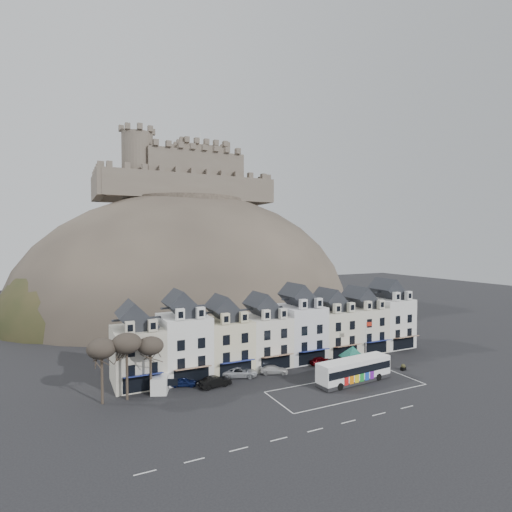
{
  "coord_description": "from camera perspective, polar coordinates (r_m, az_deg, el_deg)",
  "views": [
    {
      "loc": [
        -33.27,
        -42.13,
        20.44
      ],
      "look_at": [
        -0.98,
        24.0,
        17.59
      ],
      "focal_mm": 28.0,
      "sensor_mm": 36.0,
      "label": 1
    }
  ],
  "objects": [
    {
      "name": "tree_left_mid",
      "position": [
        54.74,
        -18.0,
        -11.84
      ],
      "size": [
        3.78,
        3.78,
        8.64
      ],
      "color": "#352C22",
      "rests_on": "ground"
    },
    {
      "name": "tree_left_far",
      "position": [
        54.51,
        -21.2,
        -12.32
      ],
      "size": [
        3.61,
        3.61,
        8.24
      ],
      "color": "#352C22",
      "rests_on": "ground"
    },
    {
      "name": "flagpole",
      "position": [
        68.61,
        15.5,
        -11.52
      ],
      "size": [
        1.06,
        0.25,
        7.42
      ],
      "rotation": [
        0.0,
        0.0,
        -0.17
      ],
      "color": "silver",
      "rests_on": "ground"
    },
    {
      "name": "white_van",
      "position": [
        58.71,
        -13.38,
        -17.07
      ],
      "size": [
        3.73,
        5.26,
        2.2
      ],
      "rotation": [
        0.0,
        0.0,
        -0.38
      ],
      "color": "white",
      "rests_on": "ground"
    },
    {
      "name": "castle",
      "position": [
        124.37,
        -10.13,
        11.33
      ],
      "size": [
        50.2,
        22.2,
        22.0
      ],
      "color": "#64574C",
      "rests_on": "ground"
    },
    {
      "name": "tree_left_near",
      "position": [
        55.39,
        -14.85,
        -12.37
      ],
      "size": [
        3.43,
        3.43,
        7.84
      ],
      "color": "#352C22",
      "rests_on": "ground"
    },
    {
      "name": "coach_bay_markings",
      "position": [
        59.53,
        12.92,
        -17.92
      ],
      "size": [
        22.0,
        7.5,
        0.01
      ],
      "primitive_type": "cube",
      "color": "silver",
      "rests_on": "ground"
    },
    {
      "name": "red_buoy",
      "position": [
        68.44,
        15.06,
        -14.34
      ],
      "size": [
        1.62,
        1.62,
        2.0
      ],
      "rotation": [
        0.0,
        0.0,
        0.1
      ],
      "color": "black",
      "rests_on": "ground"
    },
    {
      "name": "car_black",
      "position": [
        58.6,
        -5.84,
        -17.43
      ],
      "size": [
        4.69,
        2.15,
        1.49
      ],
      "primitive_type": "imported",
      "rotation": [
        0.0,
        0.0,
        1.7
      ],
      "color": "black",
      "rests_on": "ground"
    },
    {
      "name": "planter_west",
      "position": [
        69.72,
        16.46,
        -14.51
      ],
      "size": [
        1.11,
        0.83,
        1.0
      ],
      "rotation": [
        0.0,
        0.0,
        -0.38
      ],
      "color": "black",
      "rests_on": "ground"
    },
    {
      "name": "car_navy",
      "position": [
        59.56,
        -10.39,
        -17.23
      ],
      "size": [
        4.1,
        2.87,
        1.3
      ],
      "primitive_type": "imported",
      "rotation": [
        0.0,
        0.0,
        1.18
      ],
      "color": "#0D1845",
      "rests_on": "ground"
    },
    {
      "name": "car_silver",
      "position": [
        62.27,
        -2.38,
        -16.22
      ],
      "size": [
        5.82,
        4.25,
        1.49
      ],
      "primitive_type": "imported",
      "rotation": [
        0.0,
        0.0,
        1.19
      ],
      "color": "silver",
      "rests_on": "ground"
    },
    {
      "name": "bus",
      "position": [
        61.38,
        13.82,
        -15.44
      ],
      "size": [
        12.26,
        3.78,
        3.41
      ],
      "rotation": [
        0.0,
        0.0,
        0.08
      ],
      "color": "#262628",
      "rests_on": "ground"
    },
    {
      "name": "bus_shelter",
      "position": [
        64.84,
        13.67,
        -13.2
      ],
      "size": [
        6.49,
        6.49,
        4.21
      ],
      "rotation": [
        0.0,
        0.0,
        -0.21
      ],
      "color": "black",
      "rests_on": "ground"
    },
    {
      "name": "ground",
      "position": [
        57.44,
        12.11,
        -18.68
      ],
      "size": [
        300.0,
        300.0,
        0.0
      ],
      "primitive_type": "plane",
      "color": "black",
      "rests_on": "ground"
    },
    {
      "name": "townhouse_terrace",
      "position": [
        68.71,
        3.85,
        -10.52
      ],
      "size": [
        54.4,
        9.35,
        11.8
      ],
      "color": "beige",
      "rests_on": "ground"
    },
    {
      "name": "car_maroon",
      "position": [
        68.83,
        9.15,
        -14.51
      ],
      "size": [
        3.95,
        1.74,
        1.32
      ],
      "primitive_type": "imported",
      "rotation": [
        0.0,
        0.0,
        1.62
      ],
      "color": "#520409",
      "rests_on": "ground"
    },
    {
      "name": "car_white",
      "position": [
        63.68,
        2.55,
        -15.91
      ],
      "size": [
        4.7,
        3.37,
        1.26
      ],
      "primitive_type": "imported",
      "rotation": [
        0.0,
        0.0,
        1.16
      ],
      "color": "silver",
      "rests_on": "ground"
    },
    {
      "name": "castle_hill",
      "position": [
        118.08,
        -8.71,
        -7.72
      ],
      "size": [
        100.0,
        76.0,
        68.0
      ],
      "color": "#38322B",
      "rests_on": "ground"
    },
    {
      "name": "car_charcoal",
      "position": [
        67.82,
        11.11,
        -14.79
      ],
      "size": [
        4.18,
        2.63,
        1.3
      ],
      "primitive_type": "imported",
      "rotation": [
        0.0,
        0.0,
        1.91
      ],
      "color": "black",
      "rests_on": "ground"
    },
    {
      "name": "planter_east",
      "position": [
        69.26,
        20.29,
        -14.67
      ],
      "size": [
        1.07,
        0.71,
        0.99
      ],
      "rotation": [
        0.0,
        0.0,
        0.23
      ],
      "color": "black",
      "rests_on": "ground"
    }
  ]
}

